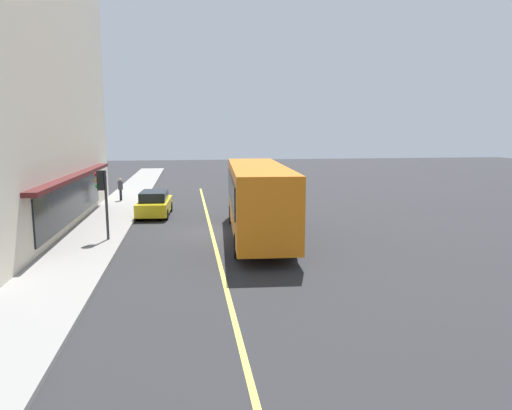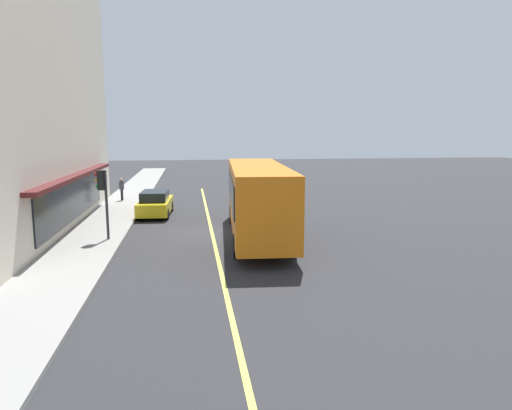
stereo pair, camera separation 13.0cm
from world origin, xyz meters
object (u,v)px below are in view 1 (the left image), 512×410
(car_yellow, at_px, (155,204))
(bus, at_px, (258,197))
(pedestrian_mid_block, at_px, (120,187))
(traffic_light, at_px, (102,188))

(car_yellow, bearing_deg, bus, -141.27)
(car_yellow, xyz_separation_m, pedestrian_mid_block, (5.72, 2.76, 0.38))
(bus, bearing_deg, pedestrian_mid_block, 33.21)
(bus, xyz_separation_m, pedestrian_mid_block, (12.36, 8.09, -0.87))
(traffic_light, distance_m, car_yellow, 7.09)
(car_yellow, bearing_deg, pedestrian_mid_block, 25.80)
(bus, bearing_deg, traffic_light, 89.77)
(bus, distance_m, traffic_light, 7.20)
(bus, height_order, car_yellow, bus)
(traffic_light, distance_m, pedestrian_mid_block, 12.44)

